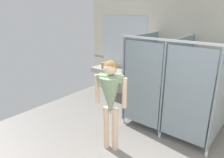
# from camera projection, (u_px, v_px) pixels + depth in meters

# --- Properties ---
(wall_back) EXTENTS (7.33, 0.12, 2.76)m
(wall_back) POSITION_uv_depth(u_px,v_px,m) (214.00, 62.00, 4.62)
(wall_back) COLOR beige
(wall_back) RESTS_ON ground_plane
(wall_back_tile_band) EXTENTS (7.33, 0.01, 0.06)m
(wall_back_tile_band) POSITION_uv_depth(u_px,v_px,m) (211.00, 77.00, 4.68)
(wall_back_tile_band) COLOR #9E937F
(wall_back_tile_band) RESTS_ON wall_back
(vanity_counter) EXTENTS (1.63, 0.55, 0.94)m
(vanity_counter) POSITION_uv_depth(u_px,v_px,m) (119.00, 76.00, 6.16)
(vanity_counter) COLOR #B2ADA3
(vanity_counter) RESTS_ON ground_plane
(mirror_panel) EXTENTS (1.53, 0.02, 1.36)m
(mirror_panel) POSITION_uv_depth(u_px,v_px,m) (123.00, 40.00, 5.98)
(mirror_panel) COLOR silver
(mirror_panel) RESTS_ON wall_back
(bathroom_stalls) EXTENTS (1.89, 1.45, 2.01)m
(bathroom_stalls) POSITION_uv_depth(u_px,v_px,m) (174.00, 83.00, 4.29)
(bathroom_stalls) COLOR gray
(bathroom_stalls) RESTS_ON ground_plane
(person_standing) EXTENTS (0.57, 0.50, 1.70)m
(person_standing) POSITION_uv_depth(u_px,v_px,m) (110.00, 95.00, 3.60)
(person_standing) COLOR beige
(person_standing) RESTS_ON ground_plane
(handbag) EXTENTS (0.31, 0.13, 0.35)m
(handbag) POSITION_uv_depth(u_px,v_px,m) (106.00, 66.00, 6.07)
(handbag) COLOR tan
(handbag) RESTS_ON vanity_counter
(soap_dispenser) EXTENTS (0.07, 0.07, 0.20)m
(soap_dispenser) POSITION_uv_depth(u_px,v_px,m) (126.00, 67.00, 6.02)
(soap_dispenser) COLOR teal
(soap_dispenser) RESTS_ON vanity_counter
(paper_cup) EXTENTS (0.07, 0.07, 0.08)m
(paper_cup) POSITION_uv_depth(u_px,v_px,m) (122.00, 71.00, 5.77)
(paper_cup) COLOR beige
(paper_cup) RESTS_ON vanity_counter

